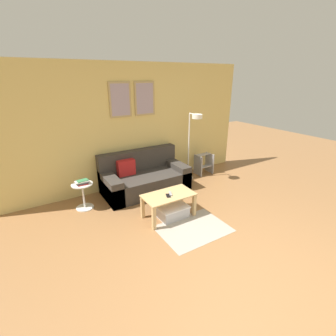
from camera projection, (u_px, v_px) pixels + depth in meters
ground_plane at (261, 292)px, 2.74m from camera, size 16.00×16.00×0.00m
wall_back at (131, 127)px, 5.07m from camera, size 5.60×0.09×2.55m
area_rug at (193, 229)px, 3.88m from camera, size 1.09×0.80×0.01m
couch at (144, 178)px, 5.10m from camera, size 1.75×0.87×0.82m
coffee_table at (169, 199)px, 4.11m from camera, size 0.87×0.48×0.42m
storage_bin at (173, 211)px, 4.18m from camera, size 0.51×0.37×0.21m
floor_lamp at (194, 133)px, 5.28m from camera, size 0.24×0.49×1.54m
side_table at (83, 194)px, 4.39m from camera, size 0.37×0.37×0.49m
book_stack at (82, 182)px, 4.30m from camera, size 0.23×0.18×0.07m
remote_control at (170, 194)px, 4.08m from camera, size 0.10×0.15×0.02m
cell_phone at (168, 196)px, 4.03m from camera, size 0.11×0.15×0.01m
step_stool at (204, 163)px, 5.99m from camera, size 0.40×0.31×0.49m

